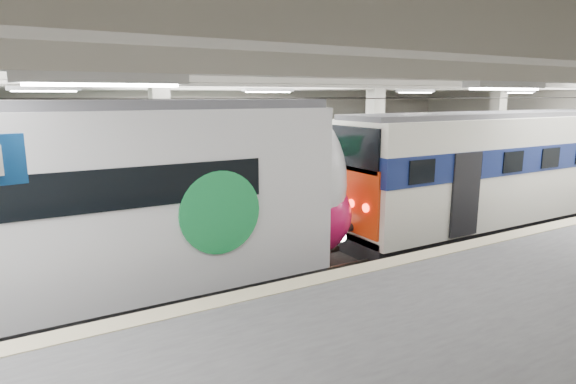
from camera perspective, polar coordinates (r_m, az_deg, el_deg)
station_hall at (r=11.60m, az=6.38°, el=3.67°), size 36.00×24.00×5.75m
modern_emu at (r=11.34m, az=-22.38°, el=-2.13°), size 14.70×3.03×4.70m
older_rer at (r=18.63m, az=23.18°, el=2.52°), size 12.68×2.80×4.22m
far_train at (r=16.95m, az=-19.30°, el=2.18°), size 13.73×3.00×4.38m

